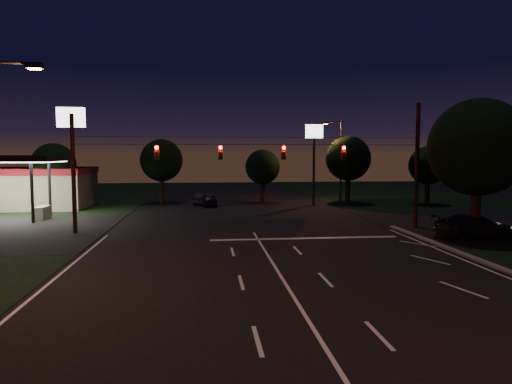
{
  "coord_description": "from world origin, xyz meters",
  "views": [
    {
      "loc": [
        -3.24,
        -16.56,
        5.32
      ],
      "look_at": [
        -0.14,
        11.32,
        3.0
      ],
      "focal_mm": 32.0,
      "sensor_mm": 36.0,
      "label": 1
    }
  ],
  "objects": [
    {
      "name": "center_line",
      "position": [
        0.0,
        -6.0,
        0.01
      ],
      "size": [
        0.14,
        40.0,
        0.01
      ],
      "primitive_type": "cube",
      "color": "silver",
      "rests_on": "ground"
    },
    {
      "name": "gas_station",
      "position": [
        -21.86,
        30.39,
        2.38
      ],
      "size": [
        14.2,
        16.1,
        5.25
      ],
      "color": "gray",
      "rests_on": "ground"
    },
    {
      "name": "tree_right_near",
      "position": [
        13.53,
        10.17,
        5.68
      ],
      "size": [
        6.0,
        6.0,
        8.76
      ],
      "color": "black",
      "rests_on": "ground"
    },
    {
      "name": "tree_far_a",
      "position": [
        -17.98,
        30.12,
        4.26
      ],
      "size": [
        4.2,
        4.2,
        6.42
      ],
      "color": "black",
      "rests_on": "ground"
    },
    {
      "name": "signal_span",
      "position": [
        -0.0,
        14.96,
        5.5
      ],
      "size": [
        24.0,
        0.4,
        1.56
      ],
      "color": "black",
      "rests_on": "ground"
    },
    {
      "name": "car_oncoming_a",
      "position": [
        -2.94,
        30.29,
        0.62
      ],
      "size": [
        1.98,
        3.81,
        1.24
      ],
      "primitive_type": "imported",
      "rotation": [
        0.0,
        0.0,
        3.29
      ],
      "color": "black",
      "rests_on": "ground"
    },
    {
      "name": "utility_pole_right",
      "position": [
        12.0,
        15.0,
        0.0
      ],
      "size": [
        0.3,
        0.3,
        9.0
      ],
      "primitive_type": "cylinder",
      "color": "black",
      "rests_on": "ground"
    },
    {
      "name": "tree_far_c",
      "position": [
        3.02,
        33.1,
        3.9
      ],
      "size": [
        3.8,
        3.8,
        5.86
      ],
      "color": "black",
      "rests_on": "ground"
    },
    {
      "name": "street_light_right_far",
      "position": [
        11.24,
        32.0,
        5.24
      ],
      "size": [
        2.2,
        0.35,
        9.0
      ],
      "color": "black",
      "rests_on": "ground"
    },
    {
      "name": "car_cross",
      "position": [
        13.79,
        10.36,
        0.75
      ],
      "size": [
        5.24,
        2.26,
        1.5
      ],
      "primitive_type": "imported",
      "rotation": [
        0.0,
        0.0,
        1.6
      ],
      "color": "black",
      "rests_on": "ground"
    },
    {
      "name": "tree_far_e",
      "position": [
        20.02,
        29.11,
        4.11
      ],
      "size": [
        4.0,
        4.0,
        6.18
      ],
      "color": "black",
      "rests_on": "ground"
    },
    {
      "name": "pole_sign_left_near",
      "position": [
        -14.0,
        22.0,
        6.98
      ],
      "size": [
        2.2,
        0.3,
        9.1
      ],
      "color": "black",
      "rests_on": "ground"
    },
    {
      "name": "pole_sign_right",
      "position": [
        8.0,
        30.0,
        6.24
      ],
      "size": [
        1.8,
        0.3,
        8.4
      ],
      "color": "black",
      "rests_on": "ground"
    },
    {
      "name": "stop_bar",
      "position": [
        3.0,
        11.5,
        0.01
      ],
      "size": [
        12.0,
        0.5,
        0.01
      ],
      "primitive_type": "cube",
      "color": "silver",
      "rests_on": "ground"
    },
    {
      "name": "tree_far_b",
      "position": [
        -7.98,
        34.13,
        4.61
      ],
      "size": [
        4.6,
        4.6,
        6.98
      ],
      "color": "black",
      "rests_on": "ground"
    },
    {
      "name": "utility_pole_left",
      "position": [
        -12.0,
        15.0,
        0.0
      ],
      "size": [
        0.28,
        0.28,
        8.0
      ],
      "primitive_type": "cylinder",
      "color": "black",
      "rests_on": "ground"
    },
    {
      "name": "cross_street_right",
      "position": [
        20.0,
        16.0,
        0.0
      ],
      "size": [
        20.0,
        16.0,
        0.02
      ],
      "primitive_type": "cube",
      "color": "black",
      "rests_on": "ground"
    },
    {
      "name": "car_oncoming_b",
      "position": [
        -3.63,
        32.31,
        0.62
      ],
      "size": [
        2.06,
        3.96,
        1.24
      ],
      "primitive_type": "imported",
      "rotation": [
        0.0,
        0.0,
        2.93
      ],
      "color": "black",
      "rests_on": "ground"
    },
    {
      "name": "tree_far_d",
      "position": [
        12.02,
        31.13,
        4.83
      ],
      "size": [
        4.8,
        4.8,
        7.3
      ],
      "color": "black",
      "rests_on": "ground"
    },
    {
      "name": "ground",
      "position": [
        0.0,
        0.0,
        0.0
      ],
      "size": [
        140.0,
        140.0,
        0.0
      ],
      "primitive_type": "plane",
      "color": "black",
      "rests_on": "ground"
    }
  ]
}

